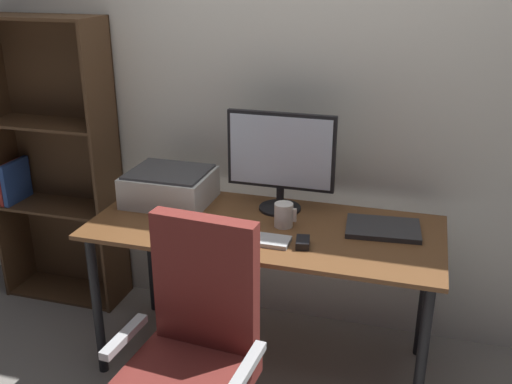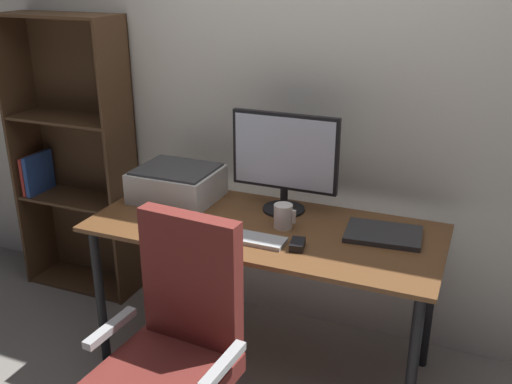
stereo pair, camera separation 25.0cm
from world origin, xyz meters
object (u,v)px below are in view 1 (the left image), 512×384
(bookshelf, at_px, (56,165))
(printer, at_px, (170,186))
(desk, at_px, (265,243))
(office_chair, at_px, (192,370))
(keyboard, at_px, (256,239))
(coffee_mug, at_px, (284,215))
(mouse, at_px, (303,242))
(laptop, at_px, (383,228))
(monitor, at_px, (281,156))

(bookshelf, bearing_deg, printer, -14.35)
(desk, relative_size, bookshelf, 0.99)
(printer, xyz_separation_m, office_chair, (0.44, -0.83, -0.36))
(keyboard, bearing_deg, desk, 92.39)
(office_chair, xyz_separation_m, bookshelf, (-1.23, 1.03, 0.33))
(coffee_mug, xyz_separation_m, printer, (-0.61, 0.12, 0.03))
(coffee_mug, bearing_deg, bookshelf, 166.89)
(mouse, bearing_deg, keyboard, 172.73)
(desk, xyz_separation_m, keyboard, (0.01, -0.16, 0.10))
(coffee_mug, distance_m, printer, 0.62)
(coffee_mug, xyz_separation_m, laptop, (0.43, 0.08, -0.04))
(mouse, relative_size, office_chair, 0.10)
(desk, bearing_deg, mouse, -36.07)
(laptop, distance_m, printer, 1.04)
(desk, relative_size, printer, 3.93)
(monitor, xyz_separation_m, bookshelf, (-1.33, 0.14, -0.22))
(keyboard, distance_m, mouse, 0.20)
(monitor, relative_size, keyboard, 1.75)
(office_chair, bearing_deg, printer, 122.35)
(office_chair, height_order, bookshelf, bookshelf)
(desk, height_order, printer, printer)
(monitor, relative_size, mouse, 5.29)
(mouse, distance_m, coffee_mug, 0.21)
(keyboard, relative_size, mouse, 3.02)
(laptop, distance_m, bookshelf, 1.84)
(bookshelf, bearing_deg, office_chair, -40.09)
(monitor, xyz_separation_m, mouse, (0.19, -0.35, -0.25))
(keyboard, distance_m, printer, 0.61)
(laptop, relative_size, office_chair, 0.32)
(monitor, distance_m, office_chair, 1.05)
(mouse, bearing_deg, desk, 134.17)
(laptop, bearing_deg, bookshelf, 167.13)
(desk, relative_size, keyboard, 5.42)
(keyboard, relative_size, bookshelf, 0.18)
(monitor, height_order, bookshelf, bookshelf)
(keyboard, distance_m, office_chair, 0.61)
(printer, height_order, office_chair, office_chair)
(mouse, height_order, coffee_mug, coffee_mug)
(mouse, distance_m, printer, 0.79)
(monitor, height_order, laptop, monitor)
(laptop, xyz_separation_m, printer, (-1.04, 0.04, 0.07))
(monitor, relative_size, coffee_mug, 4.67)
(monitor, height_order, office_chair, monitor)
(laptop, xyz_separation_m, office_chair, (-0.59, -0.79, -0.29))
(monitor, distance_m, coffee_mug, 0.29)
(coffee_mug, xyz_separation_m, bookshelf, (-1.39, 0.32, -0.00))
(monitor, bearing_deg, laptop, -11.75)
(desk, height_order, laptop, laptop)
(monitor, distance_m, laptop, 0.57)
(mouse, bearing_deg, printer, 148.46)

